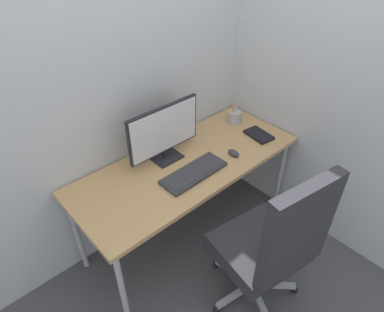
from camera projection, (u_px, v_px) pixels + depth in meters
name	position (u px, v px, depth m)	size (l,w,h in m)	color
ground_plane	(189.00, 232.00, 2.69)	(8.00, 8.00, 0.00)	#4C4C51
wall_back	(148.00, 48.00, 2.06)	(3.40, 0.04, 2.80)	silver
wall_side_right	(312.00, 42.00, 2.15)	(0.04, 2.44, 2.80)	silver
desk	(188.00, 168.00, 2.29)	(1.61, 0.66, 0.72)	tan
office_chair	(272.00, 244.00, 1.88)	(0.60, 0.60, 1.12)	black
monitor	(164.00, 132.00, 2.18)	(0.55, 0.16, 0.39)	black
keyboard	(194.00, 173.00, 2.15)	(0.46, 0.18, 0.03)	#333338
mouse	(234.00, 153.00, 2.31)	(0.05, 0.09, 0.04)	#333338
pen_holder	(235.00, 117.00, 2.64)	(0.10, 0.10, 0.18)	#B2B5BA
notebook	(259.00, 135.00, 2.51)	(0.13, 0.21, 0.02)	black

